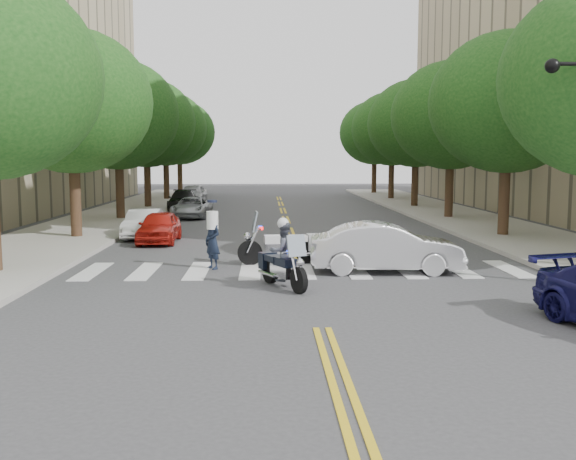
{
  "coord_description": "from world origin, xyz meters",
  "views": [
    {
      "loc": [
        -1.1,
        -12.22,
        3.33
      ],
      "look_at": [
        -0.47,
        5.69,
        1.3
      ],
      "focal_mm": 40.0,
      "sensor_mm": 36.0,
      "label": 1
    }
  ],
  "objects_px": {
    "motorcycle_parked": "(286,246)",
    "convertible": "(386,248)",
    "officer_standing": "(213,241)",
    "motorcycle_police": "(282,256)"
  },
  "relations": [
    {
      "from": "motorcycle_parked",
      "to": "convertible",
      "type": "distance_m",
      "value": 3.23
    },
    {
      "from": "officer_standing",
      "to": "convertible",
      "type": "relative_size",
      "value": 0.38
    },
    {
      "from": "officer_standing",
      "to": "motorcycle_parked",
      "type": "bearing_deg",
      "value": 69.55
    },
    {
      "from": "convertible",
      "to": "motorcycle_police",
      "type": "bearing_deg",
      "value": 127.37
    },
    {
      "from": "motorcycle_police",
      "to": "motorcycle_parked",
      "type": "bearing_deg",
      "value": -120.04
    },
    {
      "from": "motorcycle_parked",
      "to": "convertible",
      "type": "height_order",
      "value": "motorcycle_parked"
    },
    {
      "from": "motorcycle_police",
      "to": "officer_standing",
      "type": "bearing_deg",
      "value": -80.99
    },
    {
      "from": "motorcycle_police",
      "to": "officer_standing",
      "type": "xyz_separation_m",
      "value": [
        -2.01,
        2.82,
        0.03
      ]
    },
    {
      "from": "motorcycle_parked",
      "to": "officer_standing",
      "type": "xyz_separation_m",
      "value": [
        -2.23,
        -0.76,
        0.25
      ]
    },
    {
      "from": "officer_standing",
      "to": "motorcycle_police",
      "type": "bearing_deg",
      "value": -3.78
    }
  ]
}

